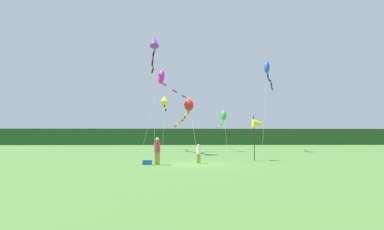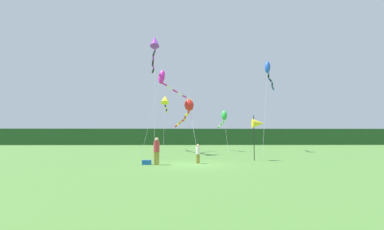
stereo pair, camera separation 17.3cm
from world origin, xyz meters
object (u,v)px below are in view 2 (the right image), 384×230
at_px(person_adult, 157,150).
at_px(kite_purple, 154,45).
at_px(kite_blue, 268,70).
at_px(banner_flag_pole, 258,124).
at_px(person_child, 198,153).
at_px(kite_red, 188,108).
at_px(kite_green, 224,117).
at_px(cooler_box, 147,162).
at_px(kite_magenta, 166,81).
at_px(kite_yellow, 165,100).

bearing_deg(person_adult, kite_purple, 98.33).
bearing_deg(person_adult, kite_blue, 51.14).
xyz_separation_m(person_adult, banner_flag_pole, (7.46, 3.15, 1.83)).
bearing_deg(person_child, kite_red, 94.15).
xyz_separation_m(kite_purple, kite_green, (8.02, 6.46, -6.94)).
distance_m(person_child, kite_purple, 14.25).
height_order(cooler_box, kite_blue, kite_blue).
height_order(banner_flag_pole, kite_magenta, kite_magenta).
relative_size(kite_purple, kite_green, 2.05).
bearing_deg(kite_purple, person_child, -64.56).
relative_size(cooler_box, kite_green, 0.10).
bearing_deg(kite_yellow, kite_purple, -93.89).
bearing_deg(person_child, kite_yellow, 102.44).
distance_m(kite_blue, kite_red, 12.16).
relative_size(person_adult, banner_flag_pole, 0.51).
relative_size(kite_magenta, kite_red, 1.02).
bearing_deg(banner_flag_pole, kite_blue, 68.87).
height_order(person_adult, kite_purple, kite_purple).
relative_size(banner_flag_pole, kite_green, 0.58).
bearing_deg(kite_magenta, kite_red, -46.89).
height_order(kite_green, kite_red, kite_red).
xyz_separation_m(kite_purple, kite_red, (3.44, 0.66, -6.49)).
xyz_separation_m(cooler_box, kite_green, (7.26, 15.89, 4.18)).
relative_size(person_adult, kite_yellow, 0.24).
bearing_deg(cooler_box, banner_flag_pole, 20.03).
height_order(cooler_box, kite_purple, kite_purple).
bearing_deg(kite_red, banner_flag_pole, -52.76).
bearing_deg(banner_flag_pole, person_child, -155.33).
xyz_separation_m(person_adult, cooler_box, (-0.65, 0.19, -0.83)).
xyz_separation_m(cooler_box, kite_red, (2.68, 10.09, 4.63)).
relative_size(person_adult, kite_green, 0.29).
bearing_deg(kite_purple, cooler_box, -85.39).
distance_m(cooler_box, kite_red, 11.42).
height_order(person_child, cooler_box, person_child).
relative_size(kite_blue, kite_red, 1.21).
relative_size(kite_green, kite_yellow, 0.81).
xyz_separation_m(kite_green, kite_yellow, (-7.50, 1.19, 2.25)).
distance_m(person_child, kite_red, 10.18).
distance_m(person_child, kite_magenta, 14.49).
height_order(kite_purple, kite_blue, kite_purple).
height_order(person_child, kite_green, kite_green).
relative_size(banner_flag_pole, kite_red, 0.38).
height_order(person_child, kite_magenta, kite_magenta).
bearing_deg(kite_purple, person_adult, -81.67).
relative_size(person_child, kite_red, 0.14).
xyz_separation_m(person_child, kite_blue, (9.28, 13.92, 9.30)).
xyz_separation_m(kite_green, kite_red, (-4.58, -5.80, 0.45)).
bearing_deg(kite_green, banner_flag_pole, -86.24).
bearing_deg(kite_blue, kite_yellow, 169.51).
bearing_deg(kite_yellow, person_child, -77.56).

